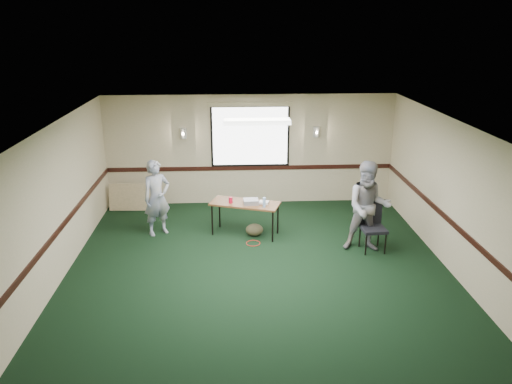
{
  "coord_description": "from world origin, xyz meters",
  "views": [
    {
      "loc": [
        -0.48,
        -7.82,
        4.37
      ],
      "look_at": [
        0.0,
        1.3,
        1.2
      ],
      "focal_mm": 35.0,
      "sensor_mm": 36.0,
      "label": 1
    }
  ],
  "objects_px": {
    "projector": "(251,202)",
    "person_left": "(157,198)",
    "folding_table": "(245,205)",
    "conference_chair": "(372,223)",
    "person_right": "(368,207)"
  },
  "relations": [
    {
      "from": "conference_chair",
      "to": "person_right",
      "type": "relative_size",
      "value": 0.52
    },
    {
      "from": "projector",
      "to": "person_left",
      "type": "distance_m",
      "value": 1.99
    },
    {
      "from": "folding_table",
      "to": "person_right",
      "type": "height_order",
      "value": "person_right"
    },
    {
      "from": "projector",
      "to": "person_right",
      "type": "distance_m",
      "value": 2.4
    },
    {
      "from": "folding_table",
      "to": "person_right",
      "type": "relative_size",
      "value": 0.85
    },
    {
      "from": "projector",
      "to": "conference_chair",
      "type": "xyz_separation_m",
      "value": [
        2.37,
        -0.75,
        -0.22
      ]
    },
    {
      "from": "conference_chair",
      "to": "person_left",
      "type": "xyz_separation_m",
      "value": [
        -4.35,
        0.97,
        0.26
      ]
    },
    {
      "from": "person_right",
      "to": "person_left",
      "type": "bearing_deg",
      "value": 174.22
    },
    {
      "from": "folding_table",
      "to": "person_left",
      "type": "bearing_deg",
      "value": -165.29
    },
    {
      "from": "conference_chair",
      "to": "person_right",
      "type": "xyz_separation_m",
      "value": [
        -0.11,
        -0.05,
        0.36
      ]
    },
    {
      "from": "projector",
      "to": "person_right",
      "type": "xyz_separation_m",
      "value": [
        2.26,
        -0.8,
        0.14
      ]
    },
    {
      "from": "conference_chair",
      "to": "projector",
      "type": "bearing_deg",
      "value": 158.81
    },
    {
      "from": "projector",
      "to": "conference_chair",
      "type": "distance_m",
      "value": 2.5
    },
    {
      "from": "person_right",
      "to": "conference_chair",
      "type": "bearing_deg",
      "value": 32.09
    },
    {
      "from": "folding_table",
      "to": "conference_chair",
      "type": "height_order",
      "value": "conference_chair"
    }
  ]
}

